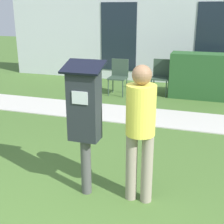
{
  "coord_description": "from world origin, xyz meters",
  "views": [
    {
      "loc": [
        1.35,
        -2.09,
        2.12
      ],
      "look_at": [
        0.37,
        0.97,
        1.05
      ],
      "focal_mm": 50.0,
      "sensor_mm": 36.0,
      "label": 1
    }
  ],
  "objects_px": {
    "person_standing": "(140,125)",
    "outdoor_chair_left": "(119,74)",
    "outdoor_chair_middle": "(161,74)",
    "parking_meter": "(84,113)"
  },
  "relations": [
    {
      "from": "person_standing",
      "to": "outdoor_chair_left",
      "type": "relative_size",
      "value": 1.76
    },
    {
      "from": "outdoor_chair_middle",
      "to": "person_standing",
      "type": "bearing_deg",
      "value": -63.55
    },
    {
      "from": "parking_meter",
      "to": "outdoor_chair_left",
      "type": "bearing_deg",
      "value": 101.85
    },
    {
      "from": "parking_meter",
      "to": "outdoor_chair_middle",
      "type": "height_order",
      "value": "parking_meter"
    },
    {
      "from": "outdoor_chair_left",
      "to": "outdoor_chair_middle",
      "type": "xyz_separation_m",
      "value": [
        1.03,
        0.31,
        0.0
      ]
    },
    {
      "from": "parking_meter",
      "to": "outdoor_chair_middle",
      "type": "relative_size",
      "value": 1.77
    },
    {
      "from": "parking_meter",
      "to": "person_standing",
      "type": "distance_m",
      "value": 0.64
    },
    {
      "from": "person_standing",
      "to": "outdoor_chair_middle",
      "type": "height_order",
      "value": "person_standing"
    },
    {
      "from": "person_standing",
      "to": "outdoor_chair_middle",
      "type": "relative_size",
      "value": 1.76
    },
    {
      "from": "parking_meter",
      "to": "outdoor_chair_middle",
      "type": "bearing_deg",
      "value": 88.99
    }
  ]
}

